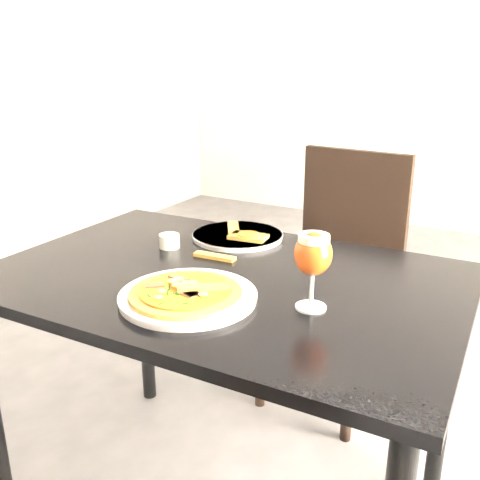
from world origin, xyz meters
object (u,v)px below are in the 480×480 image
Objects in this scene: chair_far at (337,268)px; pizza at (186,292)px; beer_glass at (313,255)px; dining_table at (223,306)px.

chair_far is 3.75× the size of pizza.
beer_glass is (0.26, 0.11, 0.10)m from pizza.
pizza is 0.30m from beer_glass.
beer_glass is at bearing -16.59° from dining_table.
chair_far is at bearing 87.67° from pizza.
beer_glass is at bearing 24.06° from pizza.
chair_far reaches higher than beer_glass.
chair_far is at bearing 83.71° from dining_table.
dining_table is 1.28× the size of chair_far.
dining_table is at bearing -89.96° from chair_far.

